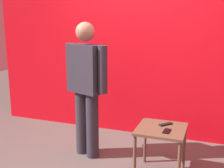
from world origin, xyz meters
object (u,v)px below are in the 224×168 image
at_px(standing_person, 86,83).
at_px(side_table, 161,135).
at_px(tv_remote, 166,124).
at_px(cell_phone, 167,131).

bearing_deg(standing_person, side_table, -10.71).
relative_size(standing_person, tv_remote, 10.24).
distance_m(side_table, cell_phone, 0.15).
relative_size(side_table, tv_remote, 3.39).
distance_m(standing_person, tv_remote, 1.11).
height_order(standing_person, side_table, standing_person).
xyz_separation_m(standing_person, cell_phone, (1.09, -0.28, -0.39)).
relative_size(side_table, cell_phone, 4.00).
relative_size(standing_person, cell_phone, 12.09).
bearing_deg(tv_remote, standing_person, -143.20).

